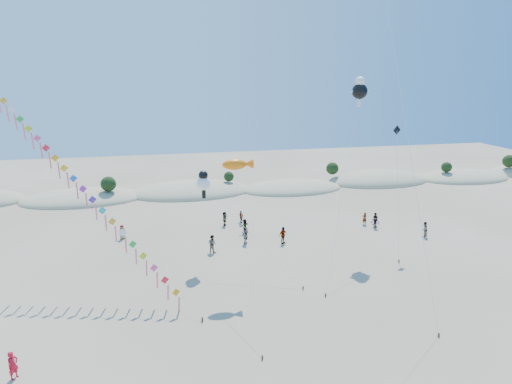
# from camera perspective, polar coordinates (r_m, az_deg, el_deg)

# --- Properties ---
(dune_ridge) EXTENTS (145.30, 11.49, 5.57)m
(dune_ridge) POSITION_cam_1_polar(r_m,az_deg,el_deg) (67.65, -7.73, 0.05)
(dune_ridge) COLOR gray
(dune_ridge) RESTS_ON ground
(kite_train) EXTENTS (22.98, 20.59, 22.53)m
(kite_train) POSITION_cam_1_polar(r_m,az_deg,el_deg) (41.09, -26.08, 5.04)
(kite_train) COLOR #3F2D1E
(kite_train) RESTS_ON ground
(fish_kite) EXTENTS (2.66, 12.45, 10.95)m
(fish_kite) POSITION_cam_1_polar(r_m,az_deg,el_deg) (36.40, -2.43, 3.64)
(fish_kite) COLOR #3F2D1E
(fish_kite) RESTS_ON ground
(cartoon_kite_low) EXTENTS (8.27, 8.71, 9.10)m
(cartoon_kite_low) POSITION_cam_1_polar(r_m,az_deg,el_deg) (40.95, -7.00, 1.34)
(cartoon_kite_low) COLOR #3F2D1E
(cartoon_kite_low) RESTS_ON ground
(cartoon_kite_high) EXTENTS (8.86, 13.28, 17.67)m
(cartoon_kite_high) POSITION_cam_1_polar(r_m,az_deg,el_deg) (47.01, 13.66, 13.12)
(cartoon_kite_high) COLOR #3F2D1E
(cartoon_kite_high) RESTS_ON ground
(dark_kite) EXTENTS (2.51, 6.05, 12.75)m
(dark_kite) POSITION_cam_1_polar(r_m,az_deg,el_deg) (46.42, 18.34, 3.60)
(dark_kite) COLOR #3F2D1E
(dark_kite) RESTS_ON ground
(flyer_foreground) EXTENTS (0.73, 0.80, 1.82)m
(flyer_foreground) POSITION_cam_1_polar(r_m,az_deg,el_deg) (31.48, -29.67, -19.43)
(flyer_foreground) COLOR red
(flyer_foreground) RESTS_ON ground
(beachgoers) EXTENTS (34.51, 10.11, 1.89)m
(beachgoers) POSITION_cam_1_polar(r_m,az_deg,el_deg) (49.19, 2.70, -4.82)
(beachgoers) COLOR slate
(beachgoers) RESTS_ON ground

